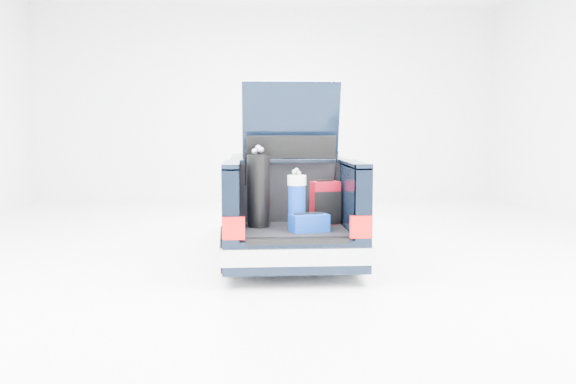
{
  "coord_description": "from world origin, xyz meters",
  "views": [
    {
      "loc": [
        -0.59,
        -9.08,
        1.86
      ],
      "look_at": [
        0.0,
        -0.5,
        0.96
      ],
      "focal_mm": 38.0,
      "sensor_mm": 36.0,
      "label": 1
    }
  ],
  "objects": [
    {
      "name": "black_golf_bag",
      "position": [
        -0.44,
        -1.34,
        1.07
      ],
      "size": [
        0.29,
        0.32,
        1.04
      ],
      "rotation": [
        0.0,
        0.0,
        -0.02
      ],
      "color": "black",
      "rests_on": "car"
    },
    {
      "name": "ground",
      "position": [
        0.0,
        0.0,
        0.0
      ],
      "size": [
        14.0,
        14.0,
        0.0
      ],
      "primitive_type": "plane",
      "color": "white",
      "rests_on": "ground"
    },
    {
      "name": "blue_duffel",
      "position": [
        0.17,
        -1.73,
        0.71
      ],
      "size": [
        0.51,
        0.39,
        0.24
      ],
      "rotation": [
        0.0,
        0.0,
        0.25
      ],
      "color": "navy",
      "rests_on": "car"
    },
    {
      "name": "car",
      "position": [
        -0.0,
        0.11,
        0.67
      ],
      "size": [
        1.87,
        4.65,
        2.47
      ],
      "color": "black",
      "rests_on": "ground"
    },
    {
      "name": "blue_golf_bag",
      "position": [
        0.03,
        -1.61,
        0.95
      ],
      "size": [
        0.26,
        0.26,
        0.77
      ],
      "rotation": [
        0.0,
        0.0,
        -0.13
      ],
      "color": "black",
      "rests_on": "car"
    },
    {
      "name": "red_suitcase",
      "position": [
        0.45,
        -1.15,
        0.88
      ],
      "size": [
        0.4,
        0.31,
        0.59
      ],
      "rotation": [
        0.0,
        0.0,
        0.23
      ],
      "color": "maroon",
      "rests_on": "car"
    }
  ]
}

